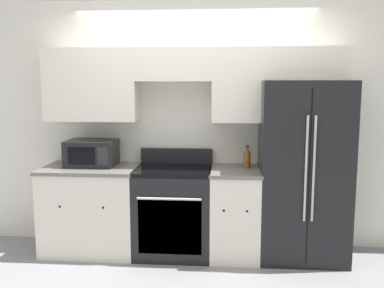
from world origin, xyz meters
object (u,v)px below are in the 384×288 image
oven_range (174,210)px  microwave (92,153)px  refrigerator (302,170)px  bottle (247,159)px

oven_range → microwave: microwave is taller
refrigerator → microwave: (-2.15, 0.00, 0.14)m
refrigerator → microwave: size_ratio=3.56×
refrigerator → microwave: 2.16m
bottle → refrigerator: bearing=-0.1°
refrigerator → bottle: size_ratio=7.62×
oven_range → microwave: (-0.86, 0.07, 0.58)m
refrigerator → bottle: 0.56m
oven_range → refrigerator: (1.29, 0.07, 0.43)m
oven_range → microwave: bearing=175.1°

